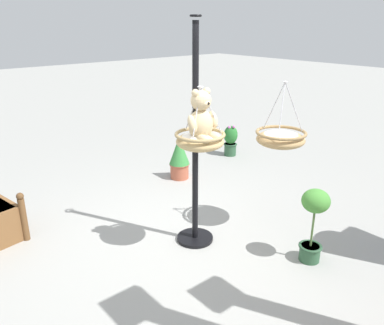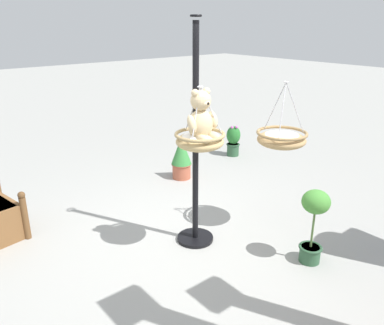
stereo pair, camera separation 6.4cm
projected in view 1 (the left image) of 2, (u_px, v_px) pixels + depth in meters
The scene contains 8 objects.
ground_plane at pixel (187, 243), 4.71m from camera, with size 40.00×40.00×0.00m, color #9E9E99.
display_pole_central at pixel (195, 178), 4.50m from camera, with size 0.44×0.44×2.59m.
hanging_basket_with_teddy at pixel (200, 140), 4.05m from camera, with size 0.53×0.53×0.66m.
teddy_bear at pixel (202, 119), 3.95m from camera, with size 0.37×0.32×0.54m.
hanging_basket_left_high at pixel (281, 138), 4.61m from camera, with size 0.60×0.60×0.78m.
potted_plant_fern_front at pixel (314, 219), 4.20m from camera, with size 0.30×0.30×0.86m.
potted_plant_tall_leafy at pixel (230, 140), 7.65m from camera, with size 0.27×0.27×0.63m.
potted_plant_bushy_green at pixel (179, 157), 6.52m from camera, with size 0.34×0.34×0.73m.
Camera 1 is at (2.61, 3.14, 2.54)m, focal length 36.39 mm.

